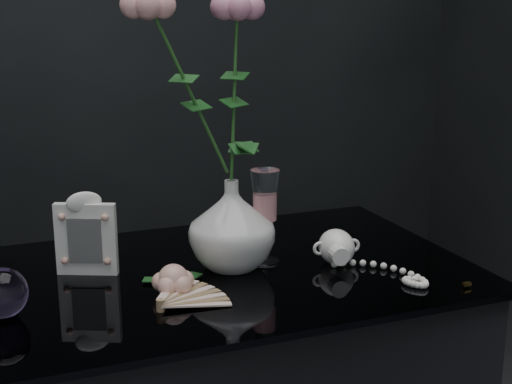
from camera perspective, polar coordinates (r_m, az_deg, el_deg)
name	(u,v)px	position (r m, az deg, el deg)	size (l,w,h in m)	color
vase	(232,225)	(1.31, -1.95, -2.63)	(0.16, 0.16, 0.17)	silver
wine_glass	(265,217)	(1.33, 0.71, -2.02)	(0.06, 0.06, 0.18)	white
picture_frame	(86,233)	(1.31, -13.46, -3.23)	(0.11, 0.09, 0.15)	white
paperweight	(2,293)	(1.18, -19.67, -7.62)	(0.08, 0.08, 0.08)	#AD82D4
paper_fan	(160,304)	(1.15, -7.65, -8.88)	(0.23, 0.18, 0.02)	beige
loose_rose	(173,280)	(1.21, -6.64, -6.98)	(0.12, 0.16, 0.05)	#E4A793
pearl_jar	(337,245)	(1.35, 6.47, -4.26)	(0.23, 0.24, 0.07)	white
roses	(206,73)	(1.23, -4.05, 9.47)	(0.25, 0.13, 0.39)	#F7A39B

